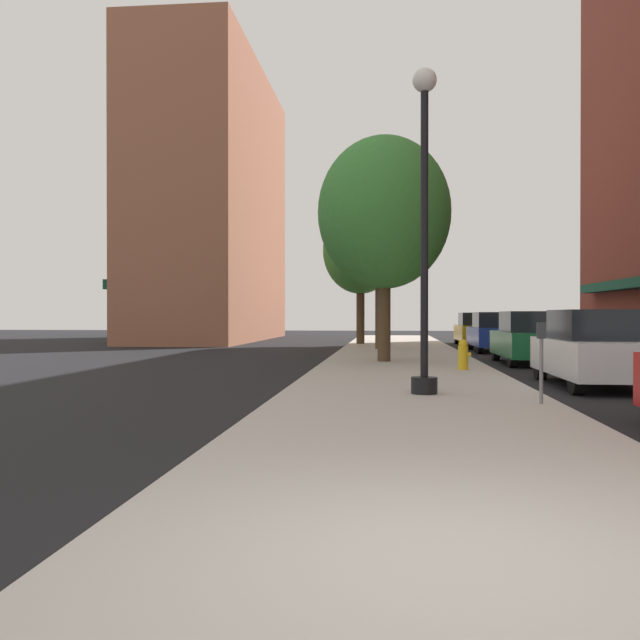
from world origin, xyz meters
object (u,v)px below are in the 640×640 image
(tree_mid, at_px, (384,213))
(parking_meter_near, at_px, (541,352))
(tree_near, at_px, (360,251))
(car_yellow, at_px, (476,329))
(car_green, at_px, (529,338))
(fire_hydrant, at_px, (463,354))
(tree_far, at_px, (380,226))
(car_white, at_px, (594,349))
(car_blue, at_px, (494,333))
(lamppost, at_px, (424,224))

(tree_mid, bearing_deg, parking_meter_near, -75.36)
(tree_near, bearing_deg, car_yellow, 13.95)
(tree_near, bearing_deg, tree_mid, -84.40)
(parking_meter_near, height_order, car_green, car_green)
(parking_meter_near, relative_size, tree_mid, 0.19)
(fire_hydrant, distance_m, tree_mid, 5.58)
(tree_far, height_order, car_white, tree_far)
(tree_near, distance_m, car_white, 19.95)
(tree_near, relative_size, tree_mid, 0.97)
(parking_meter_near, bearing_deg, car_blue, 83.81)
(tree_mid, distance_m, car_green, 6.03)
(tree_far, xyz_separation_m, car_yellow, (4.76, 6.42, -4.49))
(parking_meter_near, xyz_separation_m, tree_near, (-3.83, 22.59, 3.75))
(car_green, bearing_deg, fire_hydrant, -121.59)
(tree_mid, bearing_deg, car_white, -52.95)
(lamppost, distance_m, car_blue, 17.35)
(fire_hydrant, bearing_deg, car_blue, 77.56)
(tree_mid, distance_m, car_white, 8.47)
(lamppost, bearing_deg, tree_far, 93.50)
(tree_mid, bearing_deg, tree_near, 95.60)
(tree_near, height_order, car_blue, tree_near)
(tree_near, height_order, tree_far, tree_far)
(lamppost, relative_size, tree_far, 0.76)
(fire_hydrant, distance_m, tree_near, 16.63)
(lamppost, xyz_separation_m, fire_hydrant, (1.30, 5.62, -2.68))
(fire_hydrant, height_order, car_white, car_white)
(lamppost, xyz_separation_m, car_blue, (3.76, 16.77, -2.39))
(tree_far, xyz_separation_m, car_white, (4.76, -13.71, -4.49))
(fire_hydrant, height_order, tree_mid, tree_mid)
(tree_far, relative_size, car_green, 1.80)
(car_yellow, bearing_deg, tree_near, -166.45)
(car_green, bearing_deg, car_white, -89.41)
(car_green, height_order, car_yellow, same)
(tree_mid, height_order, tree_far, tree_far)
(lamppost, height_order, car_yellow, lamppost)
(tree_far, bearing_deg, tree_near, 101.60)
(car_blue, bearing_deg, lamppost, -104.05)
(fire_hydrant, bearing_deg, car_yellow, 81.86)
(tree_far, relative_size, car_white, 1.80)
(fire_hydrant, bearing_deg, tree_near, 101.91)
(tree_near, relative_size, car_green, 1.57)
(fire_hydrant, distance_m, tree_far, 12.01)
(parking_meter_near, distance_m, tree_far, 18.35)
(parking_meter_near, height_order, tree_near, tree_near)
(parking_meter_near, bearing_deg, car_green, 79.72)
(car_green, distance_m, car_yellow, 13.28)
(car_white, bearing_deg, parking_meter_near, -117.81)
(tree_near, height_order, car_white, tree_near)
(tree_near, bearing_deg, lamppost, -84.59)
(lamppost, height_order, parking_meter_near, lamppost)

